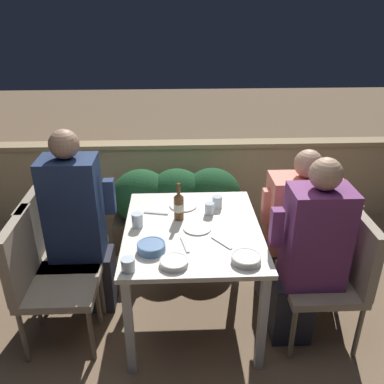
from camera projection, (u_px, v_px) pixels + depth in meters
ground_plane at (192, 315)px, 2.95m from camera, size 16.00×16.00×0.00m
parapet_wall at (186, 180)px, 4.13m from camera, size 9.00×0.18×0.81m
dining_table at (193, 239)px, 2.67m from camera, size 0.88×1.05×0.73m
planter_hedge at (177, 205)px, 3.63m from camera, size 1.14×0.47×0.74m
chair_left_near at (41, 272)px, 2.54m from camera, size 0.48×0.47×0.90m
chair_left_far at (53, 244)px, 2.83m from camera, size 0.48×0.47×0.90m
person_navy_jumper at (80, 224)px, 2.77m from camera, size 0.47×0.26×1.36m
chair_right_near at (338, 269)px, 2.57m from camera, size 0.48×0.47×0.90m
person_purple_stripe at (308, 254)px, 2.51m from camera, size 0.47×0.26×1.28m
chair_right_far at (323, 236)px, 2.92m from camera, size 0.48×0.47×0.90m
person_coral_top at (295, 230)px, 2.89m from camera, size 0.52×0.26×1.19m
beer_bottle at (179, 206)px, 2.70m from camera, size 0.07×0.07×0.26m
plate_0 at (197, 228)px, 2.62m from camera, size 0.18×0.18×0.01m
plate_1 at (183, 205)px, 2.90m from camera, size 0.20×0.20×0.01m
bowl_0 at (174, 262)px, 2.26m from camera, size 0.16×0.16×0.03m
bowl_1 at (246, 258)px, 2.29m from camera, size 0.17×0.17×0.04m
bowl_2 at (151, 247)px, 2.38m from camera, size 0.17×0.17×0.05m
glass_cup_0 at (209, 209)px, 2.78m from camera, size 0.06×0.06×0.08m
glass_cup_1 at (217, 202)px, 2.87m from camera, size 0.07×0.07×0.09m
glass_cup_2 at (128, 265)px, 2.21m from camera, size 0.08×0.08×0.08m
glass_cup_3 at (137, 220)px, 2.63m from camera, size 0.07×0.07×0.09m
fork_0 at (156, 213)px, 2.80m from camera, size 0.17×0.05×0.01m
fork_1 at (185, 245)px, 2.45m from camera, size 0.05×0.17×0.01m
fork_2 at (222, 243)px, 2.47m from camera, size 0.12×0.15×0.01m
potted_plant at (62, 209)px, 3.57m from camera, size 0.30×0.30×0.67m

